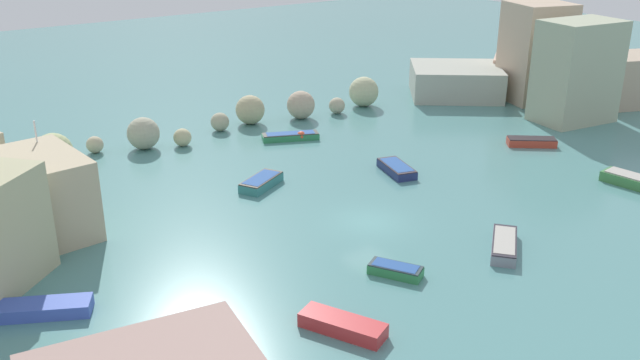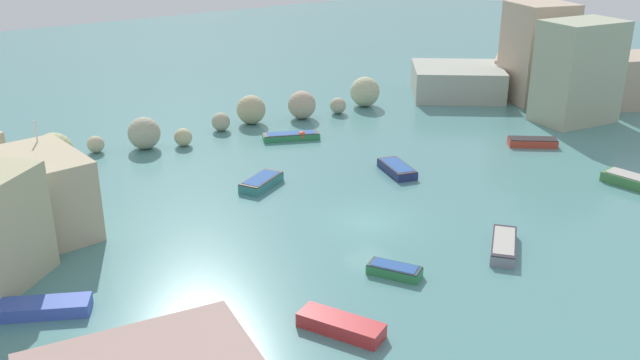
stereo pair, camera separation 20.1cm
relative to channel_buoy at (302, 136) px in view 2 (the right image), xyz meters
The scene contains 14 objects.
cove_water 15.47m from the channel_buoy, 109.01° to the right, with size 160.00×160.00×0.00m, color teal.
cliff_headland_right 25.10m from the channel_buoy, ahead, with size 20.59×20.02×8.86m.
rock_breakwater 9.84m from the channel_buoy, 149.60° to the left, with size 37.59×4.37×2.66m.
channel_buoy is the anchor object (origin of this frame).
moored_boat_1 20.14m from the channel_buoy, behind, with size 4.18×5.04×5.81m.
moored_boat_2 9.82m from the channel_buoy, 138.76° to the right, with size 3.59×2.82×0.64m.
moored_boat_3 23.32m from the channel_buoy, 57.95° to the right, with size 1.82×3.25×0.73m.
moored_boat_4 21.50m from the channel_buoy, 93.67° to the right, with size 3.81×3.47×0.63m.
moored_boat_5 25.99m from the channel_buoy, 119.64° to the right, with size 2.75×3.93×0.65m.
moored_boat_6 17.48m from the channel_buoy, 39.46° to the right, with size 3.54×3.15×0.62m.
moored_boat_7 26.83m from the channel_buoy, 148.85° to the right, with size 4.31×3.07×0.61m.
moored_boat_8 9.69m from the channel_buoy, 81.53° to the right, with size 2.29×3.69×0.60m.
moored_boat_9 21.62m from the channel_buoy, 111.14° to the right, with size 2.22×2.80×0.55m.
moored_boat_10 0.84m from the channel_buoy, 139.32° to the left, with size 4.47×2.78×0.54m.
Camera 2 is at (-22.89, -28.18, 17.07)m, focal length 39.02 mm.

